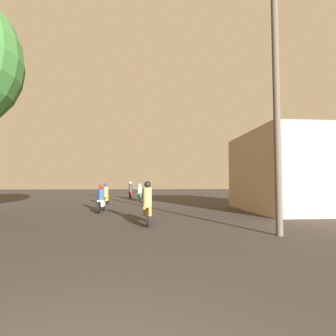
# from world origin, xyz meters

# --- Properties ---
(motorcycle_orange) EXTENTS (0.60, 2.11, 1.58)m
(motorcycle_orange) POSITION_xyz_m (0.64, 8.33, 0.64)
(motorcycle_orange) COLOR black
(motorcycle_orange) RESTS_ON ground_plane
(motorcycle_white) EXTENTS (0.60, 1.90, 1.43)m
(motorcycle_white) POSITION_xyz_m (-1.77, 12.43, 0.58)
(motorcycle_white) COLOR black
(motorcycle_white) RESTS_ON ground_plane
(motorcycle_yellow) EXTENTS (0.60, 1.97, 1.48)m
(motorcycle_yellow) POSITION_xyz_m (-2.27, 17.08, 0.60)
(motorcycle_yellow) COLOR black
(motorcycle_yellow) RESTS_ON ground_plane
(motorcycle_green) EXTENTS (0.60, 2.10, 1.45)m
(motorcycle_green) POSITION_xyz_m (-0.06, 20.92, 0.59)
(motorcycle_green) COLOR black
(motorcycle_green) RESTS_ON ground_plane
(motorcycle_red) EXTENTS (0.60, 1.97, 1.64)m
(motorcycle_red) POSITION_xyz_m (-1.04, 23.87, 0.65)
(motorcycle_red) COLOR black
(motorcycle_red) RESTS_ON ground_plane
(building_right_near) EXTENTS (5.69, 6.33, 4.23)m
(building_right_near) POSITION_xyz_m (8.83, 12.30, 2.11)
(building_right_near) COLOR tan
(building_right_near) RESTS_ON ground_plane
(utility_pole_near) EXTENTS (1.60, 0.20, 7.79)m
(utility_pole_near) POSITION_xyz_m (4.45, 5.88, 4.06)
(utility_pole_near) COLOR #4C4238
(utility_pole_near) RESTS_ON ground_plane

